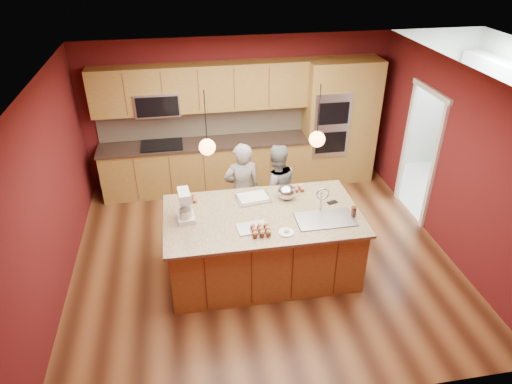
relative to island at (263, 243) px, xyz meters
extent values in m
plane|color=#412112|center=(0.05, 0.33, -0.49)|extent=(5.50, 5.50, 0.00)
plane|color=white|center=(0.05, 0.33, 2.21)|extent=(5.50, 5.50, 0.00)
plane|color=#551315|center=(0.05, 2.83, 0.86)|extent=(5.50, 0.00, 5.50)
plane|color=#551315|center=(0.05, -2.17, 0.86)|extent=(5.50, 0.00, 5.50)
plane|color=#551315|center=(-2.70, 0.33, 0.86)|extent=(0.00, 5.00, 5.00)
plane|color=#551315|center=(2.80, 0.33, 0.86)|extent=(0.00, 5.00, 5.00)
cube|color=olive|center=(-0.60, 2.53, -0.04)|extent=(3.70, 0.60, 0.90)
cube|color=black|center=(-0.60, 2.52, 0.42)|extent=(3.74, 0.64, 0.04)
cube|color=#C3B093|center=(-0.60, 2.81, 0.73)|extent=(3.70, 0.03, 0.56)
cube|color=olive|center=(-0.60, 2.65, 1.41)|extent=(3.70, 0.36, 0.80)
cube|color=black|center=(-1.35, 2.51, 0.45)|extent=(0.72, 0.52, 0.03)
cube|color=silver|center=(-1.35, 2.63, 1.19)|extent=(0.76, 0.40, 0.40)
cube|color=olive|center=(1.65, 2.53, 0.66)|extent=(0.80, 0.60, 2.30)
cube|color=silver|center=(1.65, 2.23, 0.71)|extent=(0.66, 0.04, 1.20)
cube|color=olive|center=(2.30, 2.53, 0.66)|extent=(0.50, 0.60, 2.30)
plane|color=silver|center=(3.70, 1.53, -0.49)|extent=(2.60, 2.60, 0.00)
plane|color=beige|center=(4.60, 1.53, 0.86)|extent=(0.00, 2.70, 2.70)
cube|color=white|center=(4.40, 1.53, 1.46)|extent=(0.35, 2.40, 0.75)
cylinder|color=black|center=(-0.70, 0.00, 1.86)|extent=(0.01, 0.01, 0.70)
sphere|color=#FF863E|center=(-0.70, 0.00, 1.51)|extent=(0.20, 0.20, 0.20)
cylinder|color=black|center=(0.67, 0.00, 1.86)|extent=(0.01, 0.01, 0.70)
sphere|color=#FF863E|center=(0.67, 0.00, 1.51)|extent=(0.20, 0.20, 0.20)
cube|color=olive|center=(-0.02, 0.00, -0.03)|extent=(2.52, 1.36, 0.92)
cube|color=#C8B687|center=(-0.02, 0.00, 0.45)|extent=(2.62, 1.46, 0.04)
cube|color=silver|center=(0.77, -0.26, 0.39)|extent=(0.76, 0.44, 0.18)
imported|color=black|center=(-0.15, 0.99, 0.29)|extent=(0.60, 0.43, 1.56)
imported|color=slate|center=(0.38, 0.99, 0.25)|extent=(0.79, 0.65, 1.49)
cube|color=silver|center=(-1.03, 0.04, 0.50)|extent=(0.25, 0.31, 0.07)
cube|color=silver|center=(-1.03, 0.17, 0.68)|extent=(0.12, 0.10, 0.29)
cube|color=silver|center=(-1.03, 0.07, 0.83)|extent=(0.17, 0.30, 0.11)
cylinder|color=silver|center=(-1.03, 0.00, 0.58)|extent=(0.17, 0.17, 0.15)
cube|color=silver|center=(-0.08, 0.40, 0.49)|extent=(0.51, 0.41, 0.03)
cube|color=silver|center=(-0.08, 0.40, 0.51)|extent=(0.44, 0.34, 0.03)
cube|color=silver|center=(-0.21, -0.30, 0.48)|extent=(0.40, 0.31, 0.02)
ellipsoid|color=silver|center=(0.39, 0.34, 0.57)|extent=(0.26, 0.26, 0.22)
cylinder|color=white|center=(0.20, -0.47, 0.48)|extent=(0.20, 0.20, 0.01)
cylinder|color=#392213|center=(1.16, -0.24, 0.54)|extent=(0.07, 0.07, 0.14)
cube|color=black|center=(0.99, 0.12, 0.48)|extent=(0.16, 0.11, 0.01)
cube|color=silver|center=(4.26, 1.19, 0.01)|extent=(0.66, 0.68, 1.00)
cube|color=silver|center=(4.23, 1.86, 0.04)|extent=(0.79, 0.81, 1.07)
camera|label=1|loc=(-0.97, -5.00, 3.81)|focal=32.00mm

